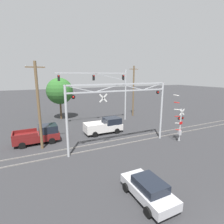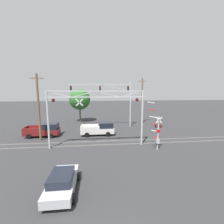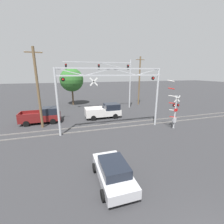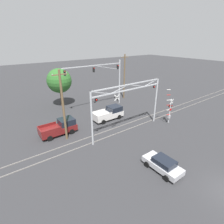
% 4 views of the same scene
% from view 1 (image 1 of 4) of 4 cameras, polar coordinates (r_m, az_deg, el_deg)
% --- Properties ---
extents(rail_track_near, '(80.00, 0.08, 0.10)m').
position_cam_1_polar(rail_track_near, '(20.03, 2.20, -10.66)').
color(rail_track_near, gray).
rests_on(rail_track_near, ground_plane).
extents(rail_track_far, '(80.00, 0.08, 0.10)m').
position_cam_1_polar(rail_track_far, '(21.21, 0.35, -9.32)').
color(rail_track_far, gray).
rests_on(rail_track_far, ground_plane).
extents(crossing_gantry, '(11.60, 0.27, 6.91)m').
position_cam_1_polar(crossing_gantry, '(18.47, 2.70, 2.69)').
color(crossing_gantry, '#B7BABF').
rests_on(crossing_gantry, ground_plane).
extents(crossing_signal_mast, '(1.84, 0.35, 5.67)m').
position_cam_1_polar(crossing_signal_mast, '(21.96, 21.20, -4.01)').
color(crossing_signal_mast, '#B7BABF').
rests_on(crossing_signal_mast, ground_plane).
extents(traffic_signal_span, '(11.63, 0.39, 8.65)m').
position_cam_1_polar(traffic_signal_span, '(28.89, -0.20, 8.47)').
color(traffic_signal_span, '#B7BABF').
rests_on(traffic_signal_span, ground_plane).
extents(pickup_truck_lead, '(5.10, 2.34, 2.00)m').
position_cam_1_polar(pickup_truck_lead, '(23.90, -2.16, -4.51)').
color(pickup_truck_lead, silver).
rests_on(pickup_truck_lead, ground_plane).
extents(pickup_truck_following, '(4.94, 2.34, 2.00)m').
position_cam_1_polar(pickup_truck_following, '(22.13, -22.60, -6.83)').
color(pickup_truck_following, maroon).
rests_on(pickup_truck_following, ground_plane).
extents(sedan_waiting, '(2.01, 4.04, 1.40)m').
position_cam_1_polar(sedan_waiting, '(12.28, 11.79, -23.38)').
color(sedan_waiting, '#B7B7BC').
rests_on(sedan_waiting, ground_plane).
extents(utility_pole_left, '(1.80, 0.28, 9.12)m').
position_cam_1_polar(utility_pole_left, '(19.41, -22.85, 1.98)').
color(utility_pole_left, brown).
rests_on(utility_pole_left, ground_plane).
extents(utility_pole_right, '(1.80, 0.28, 9.40)m').
position_cam_1_polar(utility_pole_right, '(33.35, 7.00, 6.93)').
color(utility_pole_right, brown).
rests_on(utility_pole_right, ground_plane).
extents(background_tree_beyond_span, '(4.57, 4.57, 7.30)m').
position_cam_1_polar(background_tree_beyond_span, '(31.97, -16.72, 6.57)').
color(background_tree_beyond_span, brown).
rests_on(background_tree_beyond_span, ground_plane).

